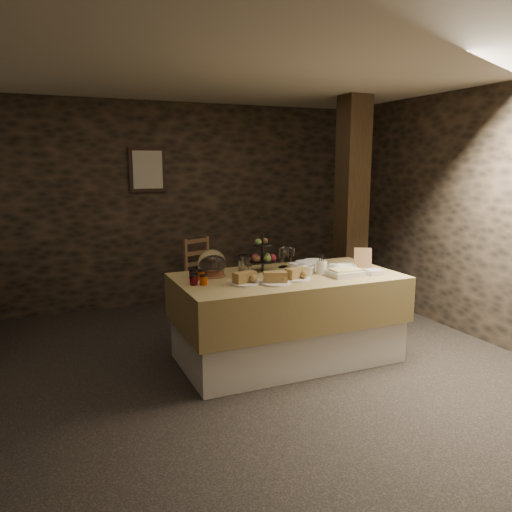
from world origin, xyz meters
name	(u,v)px	position (x,y,z in m)	size (l,w,h in m)	color
ground_plane	(228,373)	(0.00, 0.00, 0.00)	(5.50, 5.00, 0.01)	black
room_shell	(226,196)	(0.00, 0.00, 1.56)	(5.52, 5.02, 2.60)	black
buffet_table	(287,311)	(0.64, 0.10, 0.47)	(2.05, 1.09, 0.81)	silver
chair	(204,277)	(0.45, 2.11, 0.39)	(0.53, 0.52, 0.69)	brown
timber_column	(351,209)	(1.97, 1.08, 1.30)	(0.30, 0.30, 2.60)	black
framed_picture	(147,170)	(-0.15, 2.47, 1.75)	(0.45, 0.04, 0.55)	black
plate_stack_a	(305,267)	(0.86, 0.17, 0.86)	(0.19, 0.19, 0.10)	silver
plate_stack_b	(314,264)	(1.01, 0.27, 0.85)	(0.20, 0.20, 0.09)	silver
cutlery_holder	(322,267)	(0.96, 0.04, 0.87)	(0.10, 0.10, 0.12)	silver
cup_a	(301,269)	(0.78, 0.12, 0.86)	(0.11, 0.11, 0.09)	silver
cup_b	(308,272)	(0.77, -0.04, 0.86)	(0.11, 0.11, 0.10)	silver
mug_c	(294,268)	(0.73, 0.17, 0.86)	(0.09, 0.09, 0.10)	silver
mug_d	(334,269)	(1.06, -0.01, 0.86)	(0.08, 0.08, 0.09)	silver
bowl	(346,267)	(1.26, 0.09, 0.84)	(0.19, 0.19, 0.05)	silver
cake_dome	(212,265)	(-0.02, 0.35, 0.92)	(0.26, 0.26, 0.26)	brown
fruit_stand	(263,257)	(0.50, 0.35, 0.95)	(0.25, 0.25, 0.36)	black
bread_platter_left	(245,279)	(0.14, -0.05, 0.85)	(0.26, 0.26, 0.11)	silver
bread_platter_center	(275,279)	(0.39, -0.15, 0.85)	(0.26, 0.26, 0.11)	silver
bread_platter_right	(296,275)	(0.62, -0.08, 0.85)	(0.26, 0.26, 0.11)	silver
jam_jars	(197,278)	(-0.21, 0.18, 0.85)	(0.18, 0.32, 0.07)	#4B070F
tart_dish	(345,273)	(1.10, -0.14, 0.84)	(0.30, 0.22, 0.07)	silver
square_dish	(374,272)	(1.39, -0.19, 0.83)	(0.14, 0.14, 0.04)	silver
menu_frame	(363,259)	(1.47, 0.10, 0.90)	(0.17, 0.02, 0.22)	brown
storage_jar_a	(244,263)	(0.33, 0.42, 0.89)	(0.10, 0.10, 0.16)	white
storage_jar_b	(247,263)	(0.38, 0.44, 0.88)	(0.09, 0.09, 0.14)	white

